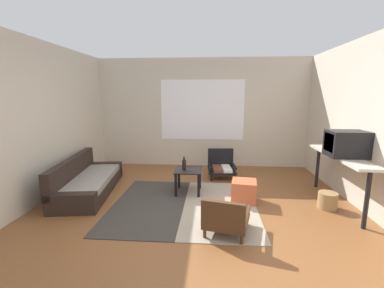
{
  "coord_description": "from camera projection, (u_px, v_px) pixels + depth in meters",
  "views": [
    {
      "loc": [
        0.24,
        -3.56,
        1.78
      ],
      "look_at": [
        -0.08,
        0.73,
        0.98
      ],
      "focal_mm": 24.34,
      "sensor_mm": 36.0,
      "label": 1
    }
  ],
  "objects": [
    {
      "name": "ground_plane",
      "position": [
        194.0,
        218.0,
        3.84
      ],
      "size": [
        7.8,
        7.8,
        0.0
      ],
      "primitive_type": "plane",
      "color": "brown"
    },
    {
      "name": "far_wall_with_window",
      "position": [
        202.0,
        113.0,
        6.59
      ],
      "size": [
        5.6,
        0.13,
        2.7
      ],
      "color": "beige",
      "rests_on": "ground"
    },
    {
      "name": "side_wall_right",
      "position": [
        382.0,
        127.0,
        3.69
      ],
      "size": [
        0.12,
        6.6,
        2.7
      ],
      "primitive_type": "cube",
      "color": "beige",
      "rests_on": "ground"
    },
    {
      "name": "side_wall_left",
      "position": [
        27.0,
        124.0,
        4.08
      ],
      "size": [
        0.12,
        6.6,
        2.7
      ],
      "primitive_type": "cube",
      "color": "beige",
      "rests_on": "ground"
    },
    {
      "name": "area_rug",
      "position": [
        184.0,
        205.0,
        4.31
      ],
      "size": [
        2.34,
        2.26,
        0.01
      ],
      "color": "#38332D",
      "rests_on": "ground"
    },
    {
      "name": "couch",
      "position": [
        87.0,
        182.0,
        4.86
      ],
      "size": [
        1.04,
        2.12,
        0.65
      ],
      "color": "black",
      "rests_on": "ground"
    },
    {
      "name": "coffee_table",
      "position": [
        188.0,
        175.0,
        4.8
      ],
      "size": [
        0.49,
        0.53,
        0.44
      ],
      "color": "black",
      "rests_on": "ground"
    },
    {
      "name": "armchair_by_window",
      "position": [
        221.0,
        165.0,
        5.8
      ],
      "size": [
        0.63,
        0.63,
        0.6
      ],
      "color": "black",
      "rests_on": "ground"
    },
    {
      "name": "armchair_striped_foreground",
      "position": [
        226.0,
        218.0,
        3.37
      ],
      "size": [
        0.68,
        0.72,
        0.52
      ],
      "color": "#472D19",
      "rests_on": "ground"
    },
    {
      "name": "ottoman_orange",
      "position": [
        244.0,
        191.0,
        4.43
      ],
      "size": [
        0.46,
        0.46,
        0.37
      ],
      "primitive_type": "cube",
      "rotation": [
        0.0,
        0.0,
        -0.14
      ],
      "color": "#BC5633",
      "rests_on": "ground"
    },
    {
      "name": "console_shelf",
      "position": [
        340.0,
        160.0,
        4.22
      ],
      "size": [
        0.36,
        1.77,
        0.85
      ],
      "color": "beige",
      "rests_on": "ground"
    },
    {
      "name": "crt_television",
      "position": [
        346.0,
        144.0,
        4.02
      ],
      "size": [
        0.54,
        0.43,
        0.4
      ],
      "color": "black",
      "rests_on": "console_shelf"
    },
    {
      "name": "clay_vase",
      "position": [
        333.0,
        144.0,
        4.45
      ],
      "size": [
        0.22,
        0.22,
        0.33
      ],
      "color": "brown",
      "rests_on": "console_shelf"
    },
    {
      "name": "glass_bottle",
      "position": [
        184.0,
        164.0,
        4.76
      ],
      "size": [
        0.07,
        0.07,
        0.24
      ],
      "color": "black",
      "rests_on": "coffee_table"
    },
    {
      "name": "wicker_basket",
      "position": [
        328.0,
        200.0,
        4.17
      ],
      "size": [
        0.3,
        0.3,
        0.26
      ],
      "primitive_type": "cylinder",
      "color": "#9E7A4C",
      "rests_on": "ground"
    }
  ]
}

